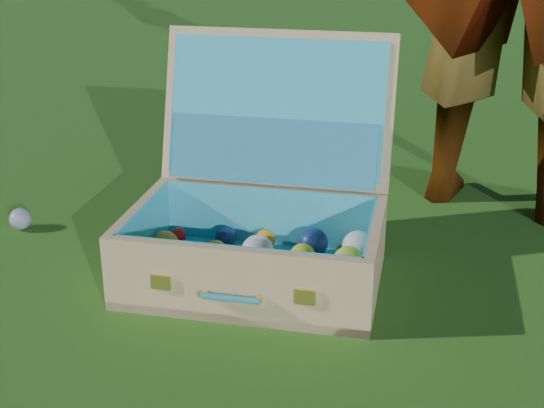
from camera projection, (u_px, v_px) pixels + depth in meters
The scene contains 3 objects.
ground at pixel (233, 283), 1.92m from camera, with size 60.00×60.00×0.00m, color #215114.
stray_ball at pixel (21, 219), 2.22m from camera, with size 0.07×0.07×0.07m, color teal.
suitcase at pixel (265, 209), 1.94m from camera, with size 0.79×0.77×0.58m.
Camera 1 is at (1.01, -1.37, 0.91)m, focal length 50.00 mm.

